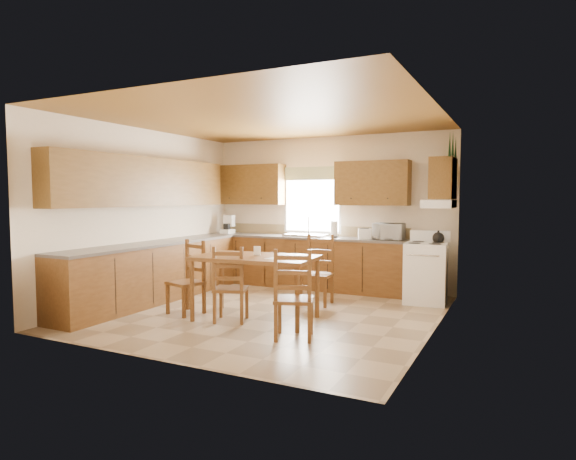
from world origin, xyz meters
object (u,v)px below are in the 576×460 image
at_px(chair_near_left, 231,284).
at_px(dining_table, 256,288).
at_px(chair_far_left, 186,278).
at_px(stove, 426,274).
at_px(microwave, 389,231).
at_px(chair_near_right, 294,294).
at_px(chair_far_right, 317,270).

bearing_deg(chair_near_left, dining_table, -157.87).
bearing_deg(chair_near_left, chair_far_left, -23.99).
bearing_deg(stove, microwave, 148.19).
height_order(microwave, chair_near_left, microwave).
xyz_separation_m(chair_near_right, chair_far_right, (-0.44, 1.73, 0.00)).
distance_m(chair_near_left, chair_near_right, 1.12).
height_order(chair_near_right, chair_far_right, chair_far_right).
distance_m(stove, microwave, 0.97).
bearing_deg(chair_near_left, stove, -152.80).
relative_size(microwave, chair_near_left, 0.46).
bearing_deg(chair_far_left, chair_far_right, 58.31).
height_order(stove, dining_table, stove).
distance_m(chair_near_right, chair_far_left, 1.89).
bearing_deg(chair_far_right, dining_table, -112.17).
bearing_deg(chair_far_left, chair_near_right, 2.96).
relative_size(stove, chair_far_right, 0.87).
xyz_separation_m(stove, chair_near_left, (-2.09, -2.24, 0.04)).
distance_m(chair_near_right, chair_far_right, 1.78).
relative_size(stove, dining_table, 0.57).
relative_size(chair_far_left, chair_far_right, 0.97).
bearing_deg(microwave, chair_near_left, -119.75).
bearing_deg(dining_table, chair_near_left, -143.08).
bearing_deg(dining_table, microwave, 58.73).
bearing_deg(chair_near_left, chair_far_right, -133.84).
distance_m(microwave, chair_far_left, 3.39).
xyz_separation_m(stove, chair_far_left, (-2.87, -2.18, 0.05)).
distance_m(microwave, chair_far_right, 1.52).
bearing_deg(stove, dining_table, -136.76).
xyz_separation_m(chair_near_right, chair_far_left, (-1.85, 0.38, -0.01)).
relative_size(stove, microwave, 2.01).
bearing_deg(microwave, chair_near_right, -97.89).
bearing_deg(microwave, chair_far_left, -132.07).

